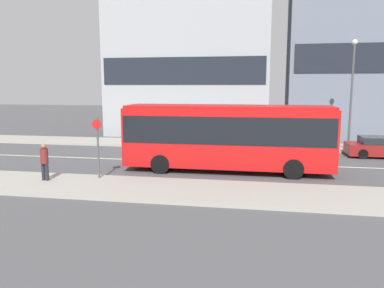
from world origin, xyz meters
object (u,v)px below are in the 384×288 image
pedestrian_near_stop (44,160)px  bus_stop_sign (98,143)px  parked_car_0 (381,147)px  city_bus (227,134)px  street_lamp (352,84)px

pedestrian_near_stop → bus_stop_sign: 2.43m
parked_car_0 → pedestrian_near_stop: pedestrian_near_stop is taller
parked_car_0 → pedestrian_near_stop: 19.27m
pedestrian_near_stop → parked_car_0: bearing=-144.3°
city_bus → bus_stop_sign: 6.39m
bus_stop_sign → street_lamp: (13.12, 10.20, 2.73)m
parked_car_0 → city_bus: bearing=-148.5°
pedestrian_near_stop → city_bus: bearing=-147.2°
parked_car_0 → bus_stop_sign: 16.98m
city_bus → bus_stop_sign: bearing=-148.2°
city_bus → pedestrian_near_stop: size_ratio=6.24×
city_bus → street_lamp: street_lamp is taller
pedestrian_near_stop → street_lamp: 19.18m
city_bus → parked_car_0: city_bus is taller
parked_car_0 → bus_stop_sign: size_ratio=1.45×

